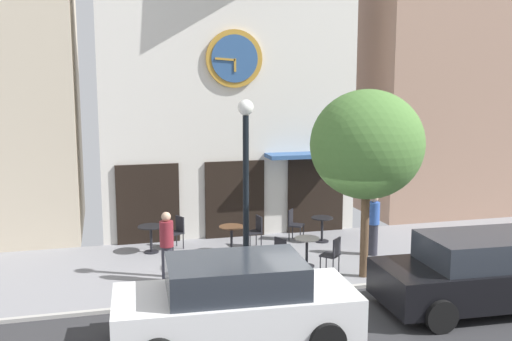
{
  "coord_description": "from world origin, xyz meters",
  "views": [
    {
      "loc": [
        -4.72,
        -11.64,
        4.72
      ],
      "look_at": [
        -1.0,
        2.52,
        2.4
      ],
      "focal_mm": 40.9,
      "sensor_mm": 36.0,
      "label": 1
    }
  ],
  "objects_px": {
    "cafe_table_near_curb": "(232,234)",
    "cafe_table_center_left": "(307,247)",
    "cafe_chair_corner": "(333,253)",
    "cafe_chair_curbside": "(294,222)",
    "parked_car_white": "(236,303)",
    "pedestrian_maroon": "(167,246)",
    "cafe_table_center_right": "(322,225)",
    "cafe_chair_facing_wall": "(177,230)",
    "cafe_chair_near_tree": "(283,252)",
    "pedestrian_blue": "(373,224)",
    "cafe_chair_near_lamp": "(256,229)",
    "street_tree": "(367,145)",
    "street_lamp": "(246,191)",
    "parked_car_black": "(482,273)",
    "cafe_table_near_door": "(151,234)"
  },
  "relations": [
    {
      "from": "pedestrian_blue",
      "to": "cafe_chair_near_lamp",
      "type": "bearing_deg",
      "value": 153.0
    },
    {
      "from": "cafe_table_near_door",
      "to": "pedestrian_maroon",
      "type": "bearing_deg",
      "value": -85.81
    },
    {
      "from": "street_lamp",
      "to": "street_tree",
      "type": "relative_size",
      "value": 0.95
    },
    {
      "from": "cafe_table_near_curb",
      "to": "cafe_chair_near_tree",
      "type": "bearing_deg",
      "value": -66.11
    },
    {
      "from": "street_lamp",
      "to": "parked_car_black",
      "type": "height_order",
      "value": "street_lamp"
    },
    {
      "from": "cafe_table_center_right",
      "to": "cafe_chair_corner",
      "type": "xyz_separation_m",
      "value": [
        -0.76,
        -2.7,
        0.04
      ]
    },
    {
      "from": "cafe_table_near_curb",
      "to": "cafe_chair_facing_wall",
      "type": "distance_m",
      "value": 1.61
    },
    {
      "from": "cafe_chair_facing_wall",
      "to": "cafe_chair_curbside",
      "type": "distance_m",
      "value": 3.43
    },
    {
      "from": "parked_car_white",
      "to": "cafe_table_near_door",
      "type": "bearing_deg",
      "value": 99.68
    },
    {
      "from": "cafe_table_center_right",
      "to": "street_tree",
      "type": "bearing_deg",
      "value": -92.32
    },
    {
      "from": "pedestrian_maroon",
      "to": "cafe_table_center_right",
      "type": "bearing_deg",
      "value": 25.32
    },
    {
      "from": "cafe_chair_facing_wall",
      "to": "parked_car_black",
      "type": "xyz_separation_m",
      "value": [
        5.54,
        -5.93,
        0.23
      ]
    },
    {
      "from": "street_tree",
      "to": "cafe_chair_near_tree",
      "type": "distance_m",
      "value": 3.29
    },
    {
      "from": "street_tree",
      "to": "cafe_table_center_left",
      "type": "height_order",
      "value": "street_tree"
    },
    {
      "from": "cafe_table_near_curb",
      "to": "cafe_table_center_left",
      "type": "relative_size",
      "value": 1.0
    },
    {
      "from": "cafe_table_center_right",
      "to": "cafe_chair_near_tree",
      "type": "xyz_separation_m",
      "value": [
        -1.92,
        -2.35,
        0.04
      ]
    },
    {
      "from": "cafe_chair_corner",
      "to": "cafe_table_center_right",
      "type": "bearing_deg",
      "value": 74.19
    },
    {
      "from": "street_lamp",
      "to": "pedestrian_blue",
      "type": "bearing_deg",
      "value": 17.37
    },
    {
      "from": "pedestrian_maroon",
      "to": "pedestrian_blue",
      "type": "bearing_deg",
      "value": 7.13
    },
    {
      "from": "street_lamp",
      "to": "parked_car_white",
      "type": "relative_size",
      "value": 0.97
    },
    {
      "from": "cafe_table_center_right",
      "to": "pedestrian_blue",
      "type": "xyz_separation_m",
      "value": [
        0.87,
        -1.54,
        0.38
      ]
    },
    {
      "from": "cafe_table_near_door",
      "to": "pedestrian_blue",
      "type": "bearing_deg",
      "value": -16.66
    },
    {
      "from": "cafe_table_near_door",
      "to": "cafe_chair_curbside",
      "type": "height_order",
      "value": "cafe_chair_curbside"
    },
    {
      "from": "cafe_table_near_door",
      "to": "parked_car_white",
      "type": "relative_size",
      "value": 0.17
    },
    {
      "from": "cafe_chair_corner",
      "to": "pedestrian_blue",
      "type": "bearing_deg",
      "value": 35.5
    },
    {
      "from": "street_lamp",
      "to": "cafe_chair_curbside",
      "type": "bearing_deg",
      "value": 54.77
    },
    {
      "from": "street_lamp",
      "to": "cafe_table_near_curb",
      "type": "bearing_deg",
      "value": 86.01
    },
    {
      "from": "street_lamp",
      "to": "cafe_table_center_left",
      "type": "height_order",
      "value": "street_lamp"
    },
    {
      "from": "cafe_table_near_curb",
      "to": "cafe_table_center_left",
      "type": "distance_m",
      "value": 2.28
    },
    {
      "from": "cafe_chair_corner",
      "to": "cafe_chair_curbside",
      "type": "bearing_deg",
      "value": 89.48
    },
    {
      "from": "cafe_chair_facing_wall",
      "to": "cafe_table_near_door",
      "type": "bearing_deg",
      "value": -161.81
    },
    {
      "from": "cafe_table_center_left",
      "to": "pedestrian_blue",
      "type": "distance_m",
      "value": 2.16
    },
    {
      "from": "pedestrian_blue",
      "to": "parked_car_black",
      "type": "bearing_deg",
      "value": -82.64
    },
    {
      "from": "cafe_chair_near_tree",
      "to": "pedestrian_maroon",
      "type": "bearing_deg",
      "value": 177.71
    },
    {
      "from": "cafe_table_near_curb",
      "to": "parked_car_black",
      "type": "relative_size",
      "value": 0.17
    },
    {
      "from": "cafe_chair_near_lamp",
      "to": "parked_car_black",
      "type": "distance_m",
      "value": 6.4
    },
    {
      "from": "cafe_chair_near_lamp",
      "to": "street_lamp",
      "type": "bearing_deg",
      "value": -109.4
    },
    {
      "from": "cafe_chair_near_tree",
      "to": "pedestrian_maroon",
      "type": "height_order",
      "value": "pedestrian_maroon"
    },
    {
      "from": "cafe_table_near_door",
      "to": "street_tree",
      "type": "bearing_deg",
      "value": -34.38
    },
    {
      "from": "cafe_chair_facing_wall",
      "to": "cafe_chair_corner",
      "type": "height_order",
      "value": "same"
    },
    {
      "from": "parked_car_white",
      "to": "parked_car_black",
      "type": "xyz_separation_m",
      "value": [
        5.27,
        0.29,
        0.0
      ]
    },
    {
      "from": "parked_car_white",
      "to": "cafe_table_center_left",
      "type": "bearing_deg",
      "value": 54.29
    },
    {
      "from": "pedestrian_maroon",
      "to": "parked_car_black",
      "type": "relative_size",
      "value": 0.38
    },
    {
      "from": "cafe_table_near_curb",
      "to": "cafe_chair_near_lamp",
      "type": "xyz_separation_m",
      "value": [
        0.77,
        0.33,
        0.01
      ]
    },
    {
      "from": "street_tree",
      "to": "pedestrian_maroon",
      "type": "xyz_separation_m",
      "value": [
        -4.6,
        0.84,
        -2.33
      ]
    },
    {
      "from": "cafe_chair_facing_wall",
      "to": "pedestrian_maroon",
      "type": "height_order",
      "value": "pedestrian_maroon"
    },
    {
      "from": "cafe_chair_near_tree",
      "to": "parked_car_white",
      "type": "relative_size",
      "value": 0.21
    },
    {
      "from": "street_tree",
      "to": "cafe_table_near_door",
      "type": "height_order",
      "value": "street_tree"
    },
    {
      "from": "street_tree",
      "to": "cafe_chair_facing_wall",
      "type": "height_order",
      "value": "street_tree"
    },
    {
      "from": "street_tree",
      "to": "cafe_table_center_left",
      "type": "relative_size",
      "value": 5.97
    }
  ]
}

